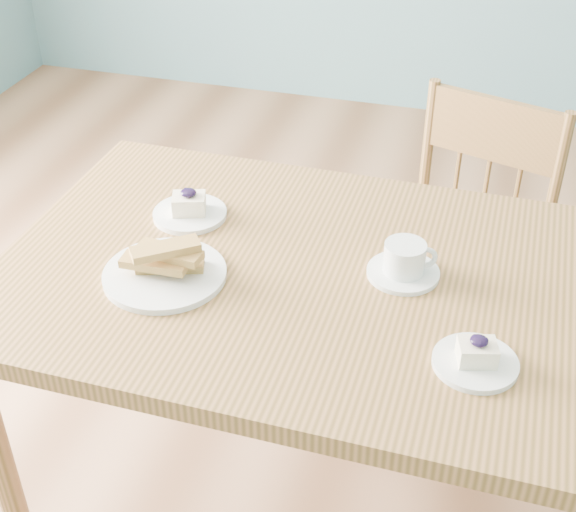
# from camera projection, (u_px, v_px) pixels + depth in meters

# --- Properties ---
(dining_table) EXTENTS (1.49, 0.86, 0.79)m
(dining_table) POSITION_uv_depth(u_px,v_px,m) (357.00, 311.00, 1.65)
(dining_table) COLOR #A46D3E
(dining_table) RESTS_ON ground
(dining_chair) EXTENTS (0.51, 0.50, 0.90)m
(dining_chair) POSITION_uv_depth(u_px,v_px,m) (459.00, 258.00, 2.24)
(dining_chair) COLOR #A46D3E
(dining_chair) RESTS_ON ground
(cheesecake_plate_near) EXTENTS (0.15, 0.15, 0.06)m
(cheesecake_plate_near) POSITION_uv_depth(u_px,v_px,m) (476.00, 358.00, 1.39)
(cheesecake_plate_near) COLOR white
(cheesecake_plate_near) RESTS_ON dining_table
(cheesecake_plate_far) EXTENTS (0.17, 0.17, 0.07)m
(cheesecake_plate_far) POSITION_uv_depth(u_px,v_px,m) (190.00, 210.00, 1.79)
(cheesecake_plate_far) COLOR white
(cheesecake_plate_far) RESTS_ON dining_table
(coffee_cup) EXTENTS (0.15, 0.15, 0.07)m
(coffee_cup) POSITION_uv_depth(u_px,v_px,m) (405.00, 262.00, 1.60)
(coffee_cup) COLOR white
(coffee_cup) RESTS_ON dining_table
(biscotti_plate) EXTENTS (0.25, 0.25, 0.08)m
(biscotti_plate) POSITION_uv_depth(u_px,v_px,m) (164.00, 267.00, 1.60)
(biscotti_plate) COLOR white
(biscotti_plate) RESTS_ON dining_table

